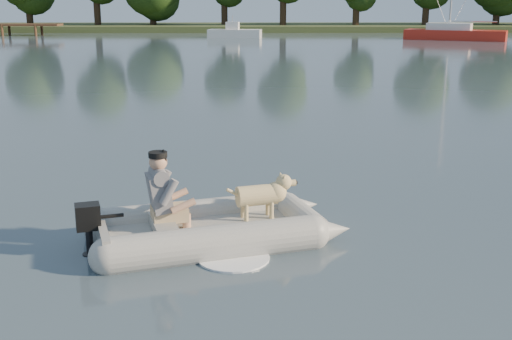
{
  "coord_description": "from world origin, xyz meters",
  "views": [
    {
      "loc": [
        0.33,
        -7.89,
        3.27
      ],
      "look_at": [
        0.41,
        1.52,
        0.75
      ],
      "focal_mm": 45.0,
      "sensor_mm": 36.0,
      "label": 1
    }
  ],
  "objects_px": {
    "sailboat": "(454,34)",
    "dog": "(257,199)",
    "dinghy": "(213,199)",
    "motorboat": "(235,27)",
    "man": "(161,190)"
  },
  "relations": [
    {
      "from": "motorboat",
      "to": "sailboat",
      "type": "distance_m",
      "value": 18.16
    },
    {
      "from": "sailboat",
      "to": "dog",
      "type": "bearing_deg",
      "value": -85.45
    },
    {
      "from": "sailboat",
      "to": "man",
      "type": "bearing_deg",
      "value": -86.72
    },
    {
      "from": "man",
      "to": "motorboat",
      "type": "distance_m",
      "value": 47.6
    },
    {
      "from": "man",
      "to": "dog",
      "type": "xyz_separation_m",
      "value": [
        1.3,
        0.41,
        -0.26
      ]
    },
    {
      "from": "dinghy",
      "to": "dog",
      "type": "xyz_separation_m",
      "value": [
        0.61,
        0.25,
        -0.08
      ]
    },
    {
      "from": "dog",
      "to": "man",
      "type": "bearing_deg",
      "value": 180.0
    },
    {
      "from": "motorboat",
      "to": "man",
      "type": "bearing_deg",
      "value": -81.93
    },
    {
      "from": "dog",
      "to": "motorboat",
      "type": "xyz_separation_m",
      "value": [
        -1.43,
        47.19,
        0.37
      ]
    },
    {
      "from": "dinghy",
      "to": "dog",
      "type": "relative_size",
      "value": 5.16
    },
    {
      "from": "sailboat",
      "to": "dinghy",
      "type": "bearing_deg",
      "value": -86.03
    },
    {
      "from": "motorboat",
      "to": "sailboat",
      "type": "bearing_deg",
      "value": -0.31
    },
    {
      "from": "dinghy",
      "to": "sailboat",
      "type": "bearing_deg",
      "value": 51.71
    },
    {
      "from": "dinghy",
      "to": "dog",
      "type": "height_order",
      "value": "dinghy"
    },
    {
      "from": "dog",
      "to": "sailboat",
      "type": "relative_size",
      "value": 0.09
    }
  ]
}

